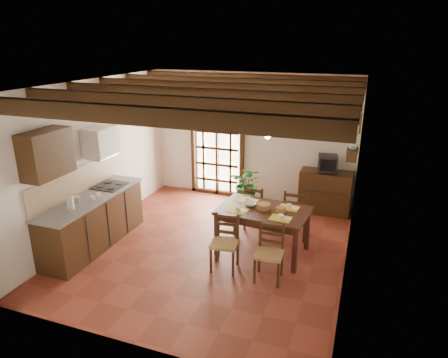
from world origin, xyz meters
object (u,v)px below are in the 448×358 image
at_px(chair_far_right, 295,222).
at_px(chair_far_left, 257,216).
at_px(crt_tv, 328,163).
at_px(chair_near_right, 269,263).
at_px(dining_table, 263,215).
at_px(sideboard, 325,192).
at_px(kitchen_counter, 93,220).
at_px(pendant_lamp, 268,131).
at_px(potted_plant, 248,184).
at_px(chair_near_left, 225,252).

bearing_deg(chair_far_right, chair_far_left, -6.43).
bearing_deg(crt_tv, chair_near_right, -107.98).
bearing_deg(chair_far_right, dining_table, 57.47).
distance_m(chair_far_left, sideboard, 1.70).
relative_size(dining_table, sideboard, 1.46).
distance_m(kitchen_counter, pendant_lamp, 3.37).
distance_m(chair_far_left, crt_tv, 1.86).
relative_size(chair_far_left, potted_plant, 0.45).
height_order(chair_near_right, chair_far_left, chair_far_left).
bearing_deg(pendant_lamp, dining_table, -90.00).
xyz_separation_m(sideboard, potted_plant, (-1.56, -0.40, 0.13)).
bearing_deg(potted_plant, chair_far_right, -38.49).
xyz_separation_m(chair_near_left, chair_near_right, (0.73, -0.06, -0.00)).
bearing_deg(chair_near_right, chair_near_left, 172.16).
bearing_deg(kitchen_counter, chair_far_right, 24.44).
distance_m(sideboard, crt_tv, 0.63).
xyz_separation_m(chair_near_left, potted_plant, (-0.33, 2.37, 0.29)).
bearing_deg(potted_plant, crt_tv, 14.22).
relative_size(chair_far_right, sideboard, 0.90).
height_order(chair_near_right, sideboard, sideboard).
distance_m(chair_far_left, potted_plant, 1.03).
height_order(dining_table, pendant_lamp, pendant_lamp).
bearing_deg(chair_far_right, sideboard, -106.95).
xyz_separation_m(kitchen_counter, dining_table, (2.83, 0.77, 0.22)).
bearing_deg(kitchen_counter, sideboard, 37.88).
bearing_deg(crt_tv, chair_far_left, -138.73).
bearing_deg(crt_tv, potted_plant, -173.71).
distance_m(chair_near_left, chair_near_right, 0.73).
bearing_deg(crt_tv, sideboard, 82.07).
height_order(kitchen_counter, chair_far_left, kitchen_counter).
distance_m(chair_near_right, chair_far_right, 1.49).
relative_size(kitchen_counter, potted_plant, 1.11).
xyz_separation_m(chair_far_left, potted_plant, (-0.46, 0.88, 0.28)).
bearing_deg(sideboard, kitchen_counter, -141.48).
distance_m(sideboard, potted_plant, 1.61).
distance_m(chair_far_left, chair_far_right, 0.73).
xyz_separation_m(kitchen_counter, chair_far_left, (2.53, 1.54, -0.19)).
relative_size(chair_far_left, sideboard, 0.88).
xyz_separation_m(chair_far_left, sideboard, (1.10, 1.28, 0.16)).
relative_size(chair_near_left, chair_near_right, 1.01).
distance_m(chair_near_left, chair_far_right, 1.66).
height_order(chair_far_right, sideboard, chair_far_right).
bearing_deg(potted_plant, chair_far_left, -62.61).
relative_size(kitchen_counter, dining_table, 1.47).
relative_size(chair_far_right, crt_tv, 2.24).
distance_m(kitchen_counter, dining_table, 2.94).
xyz_separation_m(kitchen_counter, potted_plant, (2.07, 2.42, 0.10)).
bearing_deg(kitchen_counter, chair_near_left, 1.42).
bearing_deg(sideboard, chair_near_left, -113.27).
xyz_separation_m(chair_far_left, chair_far_right, (0.73, -0.06, 0.01)).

